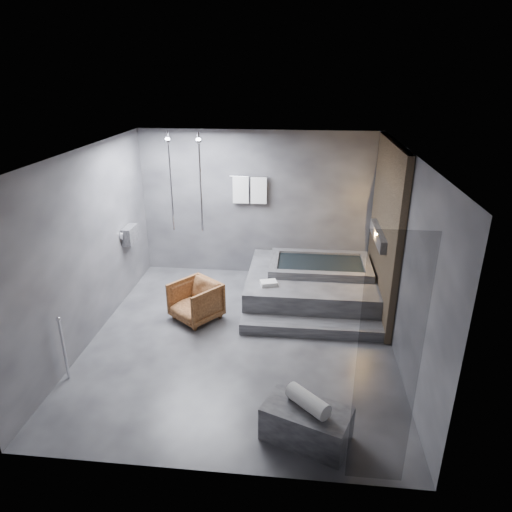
# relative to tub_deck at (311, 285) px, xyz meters

# --- Properties ---
(room) EXTENTS (5.00, 5.04, 2.82)m
(room) POSITION_rel_tub_deck_xyz_m (-0.65, -1.21, 1.48)
(room) COLOR #2C2C2E
(room) RESTS_ON ground
(tub_deck) EXTENTS (2.20, 2.00, 0.50)m
(tub_deck) POSITION_rel_tub_deck_xyz_m (0.00, 0.00, 0.00)
(tub_deck) COLOR #303033
(tub_deck) RESTS_ON ground
(tub_step) EXTENTS (2.20, 0.36, 0.18)m
(tub_step) POSITION_rel_tub_deck_xyz_m (0.00, -1.18, -0.16)
(tub_step) COLOR #303033
(tub_step) RESTS_ON ground
(concrete_bench) EXTENTS (1.05, 0.81, 0.42)m
(concrete_bench) POSITION_rel_tub_deck_xyz_m (-0.07, -3.40, -0.04)
(concrete_bench) COLOR #2E2E30
(concrete_bench) RESTS_ON ground
(driftwood_chair) EXTENTS (0.97, 0.97, 0.64)m
(driftwood_chair) POSITION_rel_tub_deck_xyz_m (-1.87, -0.93, 0.07)
(driftwood_chair) COLOR #472611
(driftwood_chair) RESTS_ON ground
(rolled_towel) EXTENTS (0.50, 0.49, 0.19)m
(rolled_towel) POSITION_rel_tub_deck_xyz_m (-0.06, -3.39, 0.26)
(rolled_towel) COLOR silver
(rolled_towel) RESTS_ON concrete_bench
(deck_towel) EXTENTS (0.31, 0.26, 0.07)m
(deck_towel) POSITION_rel_tub_deck_xyz_m (-0.71, -0.58, 0.29)
(deck_towel) COLOR silver
(deck_towel) RESTS_ON tub_deck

